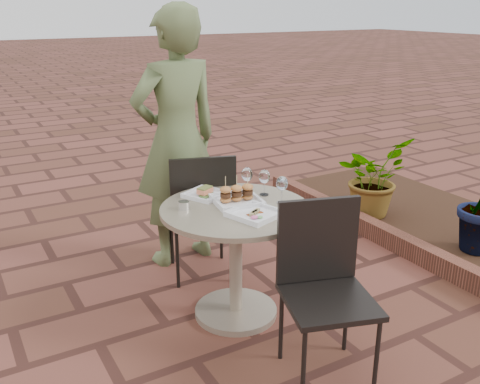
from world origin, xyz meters
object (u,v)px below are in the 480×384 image
chair_far (202,207)px  plate_sliders (237,197)px  diner (177,140)px  plate_tuna (255,213)px  cafe_table (236,245)px  chair_near (323,275)px  plate_salmon (205,194)px

chair_far → plate_sliders: size_ratio=2.99×
diner → plate_tuna: diner is taller
cafe_table → plate_tuna: plate_tuna is taller
cafe_table → plate_tuna: (0.03, -0.18, 0.26)m
chair_near → plate_salmon: 0.97m
plate_tuna → chair_far: bearing=90.0°
chair_near → plate_salmon: size_ratio=3.15×
cafe_table → diner: bearing=88.5°
chair_near → plate_sliders: bearing=115.8°
cafe_table → diner: size_ratio=0.48×
chair_far → plate_salmon: chair_far is taller
chair_far → chair_near: bearing=112.5°
cafe_table → diner: (0.02, 0.91, 0.46)m
chair_near → diner: (-0.12, 1.58, 0.39)m
cafe_table → diner: diner is taller
plate_salmon → plate_tuna: (0.10, -0.44, -0.00)m
chair_far → plate_tuna: (-0.00, -0.71, 0.20)m
chair_far → chair_near: same height
cafe_table → plate_sliders: plate_sliders is taller
cafe_table → plate_tuna: bearing=-81.2°
diner → plate_tuna: 1.10m
chair_far → plate_salmon: (-0.10, -0.27, 0.20)m
plate_tuna → cafe_table: bearing=98.8°
chair_far → plate_salmon: bearing=86.4°
plate_salmon → plate_tuna: size_ratio=0.91×
plate_sliders → plate_salmon: bearing=119.1°
cafe_table → chair_far: 0.53m
plate_salmon → plate_sliders: bearing=-60.9°
diner → plate_tuna: size_ratio=5.84×
plate_salmon → chair_far: bearing=69.5°
plate_sliders → plate_tuna: 0.24m
chair_far → chair_near: (0.12, -1.19, 0.00)m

